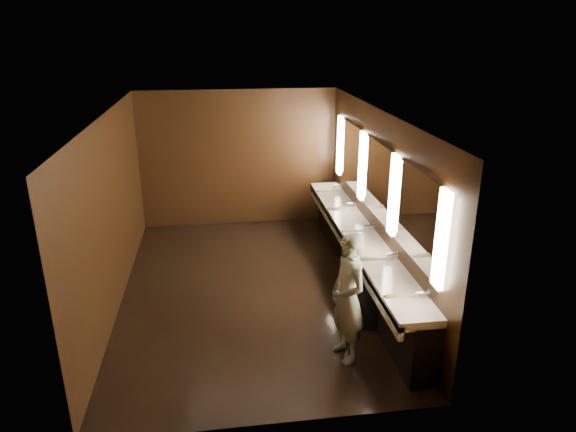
% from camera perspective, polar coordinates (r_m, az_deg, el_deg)
% --- Properties ---
extents(floor, '(6.00, 6.00, 0.00)m').
position_cam_1_polar(floor, '(8.33, -4.12, -8.10)').
color(floor, black).
rests_on(floor, ground).
extents(ceiling, '(4.00, 6.00, 0.02)m').
position_cam_1_polar(ceiling, '(7.42, -4.67, 11.28)').
color(ceiling, '#2D2D2B').
rests_on(ceiling, wall_back).
extents(wall_back, '(4.00, 0.02, 2.80)m').
position_cam_1_polar(wall_back, '(10.64, -5.50, 6.34)').
color(wall_back, black).
rests_on(wall_back, floor).
extents(wall_front, '(4.00, 0.02, 2.80)m').
position_cam_1_polar(wall_front, '(5.04, -1.99, -10.25)').
color(wall_front, black).
rests_on(wall_front, floor).
extents(wall_left, '(0.02, 6.00, 2.80)m').
position_cam_1_polar(wall_left, '(7.91, -18.99, 0.30)').
color(wall_left, black).
rests_on(wall_left, floor).
extents(wall_right, '(0.02, 6.00, 2.80)m').
position_cam_1_polar(wall_right, '(8.12, 9.84, 1.67)').
color(wall_right, black).
rests_on(wall_right, floor).
extents(sink_counter, '(0.55, 5.40, 1.01)m').
position_cam_1_polar(sink_counter, '(8.40, 8.12, -4.24)').
color(sink_counter, black).
rests_on(sink_counter, floor).
extents(mirror_band, '(0.06, 5.03, 1.15)m').
position_cam_1_polar(mirror_band, '(8.01, 9.85, 4.03)').
color(mirror_band, '#FFE3BE').
rests_on(mirror_band, wall_right).
extents(person, '(0.53, 0.69, 1.68)m').
position_cam_1_polar(person, '(6.39, 6.67, -9.06)').
color(person, '#87BBCA').
rests_on(person, floor).
extents(trash_bin, '(0.47, 0.47, 0.57)m').
position_cam_1_polar(trash_bin, '(7.37, 9.06, -9.88)').
color(trash_bin, black).
rests_on(trash_bin, floor).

